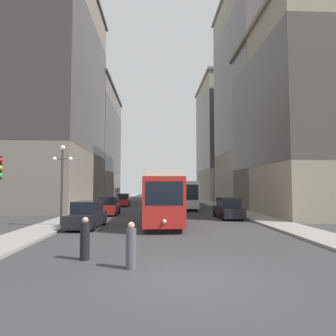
# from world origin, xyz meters

# --- Properties ---
(ground_plane) EXTENTS (200.00, 200.00, 0.00)m
(ground_plane) POSITION_xyz_m (0.00, 0.00, 0.00)
(ground_plane) COLOR #38383A
(sidewalk_left) EXTENTS (2.56, 120.00, 0.15)m
(sidewalk_left) POSITION_xyz_m (-8.18, 40.00, 0.07)
(sidewalk_left) COLOR gray
(sidewalk_left) RESTS_ON ground
(sidewalk_right) EXTENTS (2.56, 120.00, 0.15)m
(sidewalk_right) POSITION_xyz_m (8.18, 40.00, 0.07)
(sidewalk_right) COLOR gray
(sidewalk_right) RESTS_ON ground
(streetcar) EXTENTS (2.78, 12.48, 3.89)m
(streetcar) POSITION_xyz_m (-0.46, 13.92, 2.10)
(streetcar) COLOR black
(streetcar) RESTS_ON ground
(transit_bus) EXTENTS (2.61, 11.76, 3.45)m
(transit_bus) POSITION_xyz_m (2.73, 28.48, 1.95)
(transit_bus) COLOR black
(transit_bus) RESTS_ON ground
(parked_car_left_near) EXTENTS (1.94, 4.53, 1.82)m
(parked_car_left_near) POSITION_xyz_m (-5.60, 20.19, 0.84)
(parked_car_left_near) COLOR black
(parked_car_left_near) RESTS_ON ground
(parked_car_left_mid) EXTENTS (2.07, 4.67, 1.82)m
(parked_car_left_mid) POSITION_xyz_m (-5.60, 11.00, 0.84)
(parked_car_left_mid) COLOR black
(parked_car_left_mid) RESTS_ON ground
(parked_car_right_far) EXTENTS (1.90, 4.77, 1.82)m
(parked_car_right_far) POSITION_xyz_m (5.60, 16.44, 0.84)
(parked_car_right_far) COLOR black
(parked_car_right_far) RESTS_ON ground
(parked_car_left_far) EXTENTS (2.02, 4.77, 1.82)m
(parked_car_left_far) POSITION_xyz_m (-5.60, 33.52, 0.84)
(parked_car_left_far) COLOR black
(parked_car_left_far) RESTS_ON ground
(pedestrian_crossing_near) EXTENTS (0.37, 0.37, 1.64)m
(pedestrian_crossing_near) POSITION_xyz_m (-3.64, 2.32, 0.77)
(pedestrian_crossing_near) COLOR black
(pedestrian_crossing_near) RESTS_ON ground
(pedestrian_crossing_far) EXTENTS (0.36, 0.36, 1.60)m
(pedestrian_crossing_far) POSITION_xyz_m (-1.76, 1.04, 0.75)
(pedestrian_crossing_far) COLOR #4C4C56
(pedestrian_crossing_far) RESTS_ON ground
(lamp_post_left_near) EXTENTS (1.41, 0.36, 5.62)m
(lamp_post_left_near) POSITION_xyz_m (-7.50, 11.47, 3.83)
(lamp_post_left_near) COLOR #333338
(lamp_post_left_near) RESTS_ON sidewalk_left
(building_left_corner) EXTENTS (13.08, 20.29, 30.37)m
(building_left_corner) POSITION_xyz_m (-15.70, 29.51, 15.66)
(building_left_corner) COLOR slate
(building_left_corner) RESTS_ON ground
(building_left_midblock) EXTENTS (10.78, 22.87, 23.27)m
(building_left_midblock) POSITION_xyz_m (-14.55, 50.78, 11.98)
(building_left_midblock) COLOR slate
(building_left_midblock) RESTS_ON ground
(building_right_corner) EXTENTS (13.16, 18.41, 25.94)m
(building_right_corner) POSITION_xyz_m (15.74, 53.17, 13.36)
(building_right_corner) COLOR #B2A893
(building_right_corner) RESTS_ON ground
(building_right_midblock) EXTENTS (16.52, 18.67, 31.97)m
(building_right_midblock) POSITION_xyz_m (17.42, 31.19, 16.49)
(building_right_midblock) COLOR #A89E8E
(building_right_midblock) RESTS_ON ground
(building_right_far) EXTENTS (15.15, 16.85, 20.16)m
(building_right_far) POSITION_xyz_m (16.74, 20.37, 10.36)
(building_right_far) COLOR gray
(building_right_far) RESTS_ON ground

